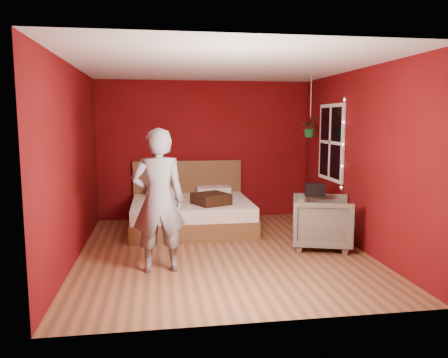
# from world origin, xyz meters

# --- Properties ---
(floor) EXTENTS (4.50, 4.50, 0.00)m
(floor) POSITION_xyz_m (0.00, 0.00, 0.00)
(floor) COLOR #91573A
(floor) RESTS_ON ground
(room_walls) EXTENTS (4.04, 4.54, 2.62)m
(room_walls) POSITION_xyz_m (0.00, 0.00, 1.68)
(room_walls) COLOR #650A10
(room_walls) RESTS_ON ground
(window) EXTENTS (0.05, 0.97, 1.27)m
(window) POSITION_xyz_m (1.97, 0.90, 1.50)
(window) COLOR white
(window) RESTS_ON room_walls
(fairy_lights) EXTENTS (0.04, 0.04, 1.45)m
(fairy_lights) POSITION_xyz_m (1.94, 0.38, 1.50)
(fairy_lights) COLOR silver
(fairy_lights) RESTS_ON room_walls
(bed) EXTENTS (2.02, 1.72, 1.11)m
(bed) POSITION_xyz_m (-0.33, 1.44, 0.29)
(bed) COLOR brown
(bed) RESTS_ON ground
(person) EXTENTS (0.67, 0.46, 1.78)m
(person) POSITION_xyz_m (-0.89, -0.68, 0.89)
(person) COLOR slate
(person) RESTS_ON ground
(armchair) EXTENTS (1.05, 1.03, 0.77)m
(armchair) POSITION_xyz_m (1.49, -0.02, 0.38)
(armchair) COLOR #635F4E
(armchair) RESTS_ON ground
(handbag) EXTENTS (0.28, 0.17, 0.19)m
(handbag) POSITION_xyz_m (1.37, -0.01, 0.86)
(handbag) COLOR black
(handbag) RESTS_ON armchair
(throw_pillow) EXTENTS (0.67, 0.67, 0.18)m
(throw_pillow) POSITION_xyz_m (-0.04, 0.94, 0.60)
(throw_pillow) COLOR #321A10
(throw_pillow) RESTS_ON bed
(hanging_plant) EXTENTS (0.36, 0.33, 1.02)m
(hanging_plant) POSITION_xyz_m (1.69, 1.16, 1.75)
(hanging_plant) COLOR silver
(hanging_plant) RESTS_ON room_walls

